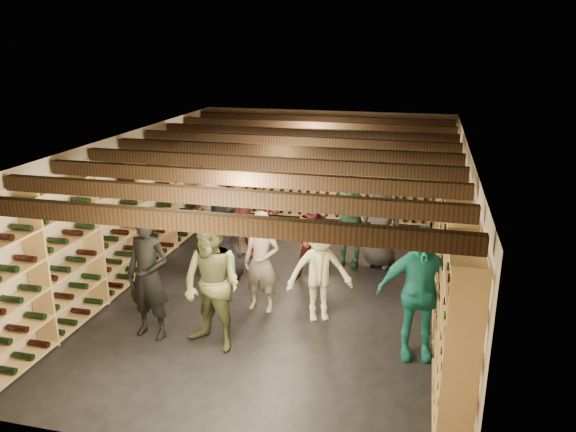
{
  "coord_description": "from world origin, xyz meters",
  "views": [
    {
      "loc": [
        2.12,
        -8.17,
        3.92
      ],
      "look_at": [
        0.06,
        0.2,
        1.17
      ],
      "focal_mm": 35.0,
      "sensor_mm": 36.0,
      "label": 1
    }
  ],
  "objects_px": {
    "person_1": "(148,276)",
    "crate_stack_left": "(238,232)",
    "person_9": "(209,219)",
    "person_10": "(350,221)",
    "person_8": "(314,238)",
    "person_4": "(418,293)",
    "person_0": "(225,235)",
    "person_5": "(238,211)",
    "person_2": "(212,286)",
    "person_12": "(381,225)",
    "crate_stack_right": "(315,242)",
    "person_7": "(261,262)",
    "crate_loose": "(382,231)",
    "person_3": "(320,271)"
  },
  "relations": [
    {
      "from": "crate_loose",
      "to": "person_5",
      "type": "relative_size",
      "value": 0.29
    },
    {
      "from": "person_0",
      "to": "person_8",
      "type": "height_order",
      "value": "person_0"
    },
    {
      "from": "person_4",
      "to": "crate_stack_right",
      "type": "bearing_deg",
      "value": 113.23
    },
    {
      "from": "person_1",
      "to": "person_4",
      "type": "xyz_separation_m",
      "value": [
        3.51,
        0.34,
        -0.0
      ]
    },
    {
      "from": "crate_stack_right",
      "to": "person_5",
      "type": "relative_size",
      "value": 0.39
    },
    {
      "from": "person_0",
      "to": "person_5",
      "type": "distance_m",
      "value": 1.13
    },
    {
      "from": "person_1",
      "to": "crate_stack_left",
      "type": "bearing_deg",
      "value": 97.29
    },
    {
      "from": "crate_loose",
      "to": "person_12",
      "type": "distance_m",
      "value": 1.83
    },
    {
      "from": "person_5",
      "to": "crate_stack_right",
      "type": "bearing_deg",
      "value": 0.3
    },
    {
      "from": "crate_stack_right",
      "to": "person_7",
      "type": "height_order",
      "value": "person_7"
    },
    {
      "from": "person_9",
      "to": "person_12",
      "type": "relative_size",
      "value": 1.0
    },
    {
      "from": "person_2",
      "to": "person_9",
      "type": "distance_m",
      "value": 3.21
    },
    {
      "from": "person_2",
      "to": "person_8",
      "type": "relative_size",
      "value": 1.2
    },
    {
      "from": "crate_loose",
      "to": "person_2",
      "type": "height_order",
      "value": "person_2"
    },
    {
      "from": "person_1",
      "to": "person_7",
      "type": "height_order",
      "value": "person_1"
    },
    {
      "from": "person_10",
      "to": "person_12",
      "type": "bearing_deg",
      "value": 12.88
    },
    {
      "from": "crate_stack_left",
      "to": "crate_loose",
      "type": "bearing_deg",
      "value": 29.87
    },
    {
      "from": "person_9",
      "to": "person_10",
      "type": "distance_m",
      "value": 2.55
    },
    {
      "from": "person_0",
      "to": "person_5",
      "type": "xyz_separation_m",
      "value": [
        -0.13,
        1.12,
        0.08
      ]
    },
    {
      "from": "person_12",
      "to": "person_4",
      "type": "bearing_deg",
      "value": -66.56
    },
    {
      "from": "person_0",
      "to": "person_12",
      "type": "height_order",
      "value": "person_0"
    },
    {
      "from": "crate_stack_left",
      "to": "person_10",
      "type": "distance_m",
      "value": 2.23
    },
    {
      "from": "person_9",
      "to": "person_5",
      "type": "bearing_deg",
      "value": 42.75
    },
    {
      "from": "person_9",
      "to": "person_3",
      "type": "bearing_deg",
      "value": -25.44
    },
    {
      "from": "crate_stack_right",
      "to": "person_1",
      "type": "xyz_separation_m",
      "value": [
        -1.64,
        -3.24,
        0.54
      ]
    },
    {
      "from": "crate_stack_right",
      "to": "person_10",
      "type": "relative_size",
      "value": 0.41
    },
    {
      "from": "crate_stack_right",
      "to": "person_12",
      "type": "relative_size",
      "value": 0.45
    },
    {
      "from": "person_5",
      "to": "person_10",
      "type": "relative_size",
      "value": 1.05
    },
    {
      "from": "person_7",
      "to": "person_1",
      "type": "bearing_deg",
      "value": -133.21
    },
    {
      "from": "person_1",
      "to": "person_9",
      "type": "bearing_deg",
      "value": 104.32
    },
    {
      "from": "person_5",
      "to": "person_8",
      "type": "relative_size",
      "value": 1.17
    },
    {
      "from": "person_1",
      "to": "person_2",
      "type": "bearing_deg",
      "value": 3.74
    },
    {
      "from": "crate_loose",
      "to": "person_5",
      "type": "bearing_deg",
      "value": -144.98
    },
    {
      "from": "person_0",
      "to": "person_12",
      "type": "distance_m",
      "value": 2.75
    },
    {
      "from": "crate_loose",
      "to": "person_10",
      "type": "relative_size",
      "value": 0.3
    },
    {
      "from": "person_1",
      "to": "person_2",
      "type": "relative_size",
      "value": 0.99
    },
    {
      "from": "person_0",
      "to": "person_9",
      "type": "relative_size",
      "value": 1.04
    },
    {
      "from": "crate_stack_right",
      "to": "person_9",
      "type": "distance_m",
      "value": 1.99
    },
    {
      "from": "crate_stack_right",
      "to": "person_8",
      "type": "xyz_separation_m",
      "value": [
        0.15,
        -0.88,
        0.4
      ]
    },
    {
      "from": "crate_stack_right",
      "to": "person_2",
      "type": "height_order",
      "value": "person_2"
    },
    {
      "from": "person_1",
      "to": "crate_loose",
      "type": "bearing_deg",
      "value": 69.93
    },
    {
      "from": "person_12",
      "to": "person_5",
      "type": "bearing_deg",
      "value": -168.53
    },
    {
      "from": "person_8",
      "to": "person_12",
      "type": "xyz_separation_m",
      "value": [
        1.02,
        0.88,
        0.02
      ]
    },
    {
      "from": "person_8",
      "to": "person_4",
      "type": "bearing_deg",
      "value": -57.88
    },
    {
      "from": "crate_stack_left",
      "to": "crate_stack_right",
      "type": "distance_m",
      "value": 1.55
    },
    {
      "from": "person_7",
      "to": "crate_stack_left",
      "type": "bearing_deg",
      "value": 121.32
    },
    {
      "from": "crate_stack_left",
      "to": "person_7",
      "type": "distance_m",
      "value": 2.61
    },
    {
      "from": "person_2",
      "to": "person_3",
      "type": "height_order",
      "value": "person_2"
    },
    {
      "from": "person_4",
      "to": "person_10",
      "type": "height_order",
      "value": "person_4"
    },
    {
      "from": "person_4",
      "to": "person_3",
      "type": "bearing_deg",
      "value": 144.16
    }
  ]
}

